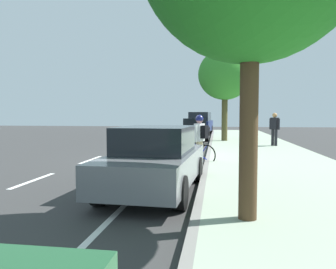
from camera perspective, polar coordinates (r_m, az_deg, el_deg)
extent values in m
plane|color=#353535|center=(13.14, -0.88, -4.40)|extent=(71.67, 71.67, 0.00)
cube|color=#99A892|center=(13.12, 16.93, -4.20)|extent=(4.44, 44.79, 0.17)
cube|color=gray|center=(12.97, 6.81, -4.16)|extent=(0.16, 44.79, 0.17)
cube|color=white|center=(9.86, -22.01, -7.28)|extent=(0.14, 2.20, 0.01)
cube|color=white|center=(13.61, -13.04, -4.21)|extent=(0.14, 2.20, 0.01)
cube|color=white|center=(17.56, -8.06, -2.44)|extent=(0.14, 2.20, 0.01)
cube|color=white|center=(21.60, -4.93, -1.31)|extent=(0.14, 2.20, 0.01)
cube|color=white|center=(25.70, -2.79, -0.54)|extent=(0.14, 2.20, 0.01)
cube|color=white|center=(29.82, -1.24, 0.02)|extent=(0.14, 2.20, 0.01)
cube|color=white|center=(33.96, -0.07, 0.44)|extent=(0.14, 2.20, 0.01)
cube|color=white|center=(13.10, 0.35, -4.41)|extent=(0.12, 44.79, 0.01)
cube|color=slate|center=(7.76, -2.12, -5.43)|extent=(2.01, 4.49, 0.64)
cube|color=black|center=(7.69, -2.13, -0.86)|extent=(1.67, 2.19, 0.60)
cylinder|color=black|center=(8.99, 5.01, -5.95)|extent=(0.26, 0.67, 0.66)
cylinder|color=black|center=(9.32, -4.98, -5.63)|extent=(0.26, 0.67, 0.66)
cylinder|color=black|center=(6.34, 2.14, -9.94)|extent=(0.26, 0.67, 0.66)
cylinder|color=black|center=(6.79, -11.64, -9.11)|extent=(0.26, 0.67, 0.66)
cube|color=black|center=(23.50, 4.61, 0.53)|extent=(1.94, 4.47, 0.64)
cube|color=black|center=(23.48, 4.61, 2.04)|extent=(1.64, 2.16, 0.60)
cylinder|color=black|center=(24.87, 6.54, 0.06)|extent=(0.25, 0.67, 0.66)
cylinder|color=black|center=(24.91, 2.81, 0.08)|extent=(0.25, 0.67, 0.66)
cylinder|color=black|center=(22.15, 6.62, -0.36)|extent=(0.25, 0.67, 0.66)
cylinder|color=black|center=(22.19, 2.43, -0.33)|extent=(0.25, 0.67, 0.66)
cube|color=navy|center=(29.94, 5.49, 1.50)|extent=(2.21, 4.82, 0.90)
cube|color=black|center=(29.93, 5.50, 3.09)|extent=(1.88, 3.21, 0.76)
cylinder|color=black|center=(31.32, 7.39, 0.84)|extent=(0.27, 0.77, 0.76)
cylinder|color=black|center=(31.51, 4.22, 0.88)|extent=(0.27, 0.77, 0.76)
cylinder|color=black|center=(28.42, 6.90, 0.58)|extent=(0.27, 0.77, 0.76)
cylinder|color=black|center=(28.63, 3.41, 0.62)|extent=(0.27, 0.77, 0.76)
torus|color=black|center=(12.46, 2.50, -3.15)|extent=(0.66, 0.39, 0.73)
torus|color=black|center=(11.89, 6.61, -3.49)|extent=(0.66, 0.39, 0.73)
cylinder|color=#1926A5|center=(12.23, 4.00, -2.85)|extent=(0.58, 0.35, 0.54)
cylinder|color=#1926A5|center=(12.03, 5.45, -3.01)|extent=(0.14, 0.10, 0.50)
cylinder|color=#1926A5|center=(12.17, 4.21, -1.72)|extent=(0.65, 0.39, 0.05)
cylinder|color=#1926A5|center=(11.99, 5.92, -3.82)|extent=(0.33, 0.20, 0.20)
cylinder|color=#1926A5|center=(11.93, 6.14, -2.67)|extent=(0.25, 0.16, 0.35)
cylinder|color=#1926A5|center=(12.41, 2.65, -2.37)|extent=(0.12, 0.09, 0.35)
cube|color=black|center=(11.98, 5.67, -1.66)|extent=(0.26, 0.20, 0.05)
cylinder|color=black|center=(12.37, 2.80, -1.31)|extent=(0.25, 0.41, 0.03)
cylinder|color=#C6B284|center=(11.79, 5.57, -3.20)|extent=(0.15, 0.15, 0.87)
cylinder|color=#C6B284|center=(11.61, 5.12, -3.30)|extent=(0.15, 0.15, 0.87)
cube|color=white|center=(11.64, 5.37, 0.37)|extent=(0.37, 0.44, 0.61)
cylinder|color=white|center=(11.87, 5.94, 0.28)|extent=(0.10, 0.10, 0.58)
cylinder|color=white|center=(11.41, 4.77, 0.16)|extent=(0.10, 0.10, 0.58)
sphere|color=#976A6E|center=(11.62, 5.38, 2.48)|extent=(0.24, 0.24, 0.24)
sphere|color=navy|center=(11.62, 5.38, 2.69)|extent=(0.27, 0.27, 0.27)
cube|color=black|center=(11.55, 6.25, 0.44)|extent=(0.29, 0.35, 0.44)
cylinder|color=#48331F|center=(5.29, 13.62, 3.10)|extent=(0.28, 0.28, 3.22)
cylinder|color=#4B4625|center=(20.97, 9.63, 3.30)|extent=(0.36, 0.36, 3.18)
ellipsoid|color=#358C2C|center=(21.11, 9.70, 10.08)|extent=(3.29, 3.29, 3.12)
cylinder|color=black|center=(18.15, 17.93, -0.50)|extent=(0.15, 0.15, 0.86)
cylinder|color=black|center=(18.27, 17.42, -0.47)|extent=(0.15, 0.15, 0.86)
cube|color=black|center=(18.17, 17.71, 1.81)|extent=(0.43, 0.43, 0.61)
cylinder|color=black|center=(18.02, 18.38, 1.69)|extent=(0.10, 0.10, 0.58)
cylinder|color=black|center=(18.33, 17.06, 1.75)|extent=(0.10, 0.10, 0.58)
sphere|color=tan|center=(18.17, 17.74, 3.15)|extent=(0.24, 0.24, 0.24)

